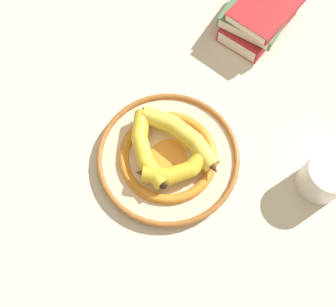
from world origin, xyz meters
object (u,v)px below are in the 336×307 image
at_px(banana_a, 183,136).
at_px(decorative_bowl, 168,157).
at_px(banana_b, 145,147).
at_px(banana_c, 176,170).
at_px(book_stack, 260,15).
at_px(coffee_mug, 326,177).

bearing_deg(banana_a, decorative_bowl, 87.46).
bearing_deg(decorative_bowl, banana_b, -128.19).
bearing_deg(banana_c, decorative_bowl, 92.95).
relative_size(banana_a, banana_c, 1.21).
bearing_deg(book_stack, banana_c, 14.56).
xyz_separation_m(banana_a, book_stack, (-0.20, 0.33, -0.01)).
height_order(decorative_bowl, banana_a, banana_a).
relative_size(banana_b, banana_c, 1.15).
distance_m(banana_a, book_stack, 0.39).
relative_size(banana_b, book_stack, 0.83).
distance_m(book_stack, coffee_mug, 0.44).
xyz_separation_m(banana_b, banana_c, (0.08, 0.03, 0.00)).
xyz_separation_m(book_stack, coffee_mug, (0.42, -0.11, 0.00)).
distance_m(banana_a, banana_c, 0.08).
distance_m(banana_b, coffee_mug, 0.38).
relative_size(banana_a, coffee_mug, 1.43).
distance_m(decorative_bowl, banana_b, 0.06).
relative_size(decorative_bowl, banana_c, 1.84).
relative_size(banana_a, book_stack, 0.87).
xyz_separation_m(banana_c, book_stack, (-0.26, 0.38, -0.00)).
bearing_deg(banana_b, banana_c, 36.37).
bearing_deg(banana_b, decorative_bowl, 64.24).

